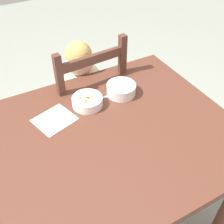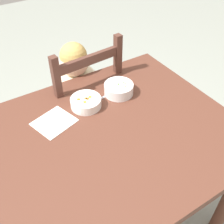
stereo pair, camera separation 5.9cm
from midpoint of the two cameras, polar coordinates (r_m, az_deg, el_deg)
ground_plane at (r=1.87m, az=-0.97°, el=-20.93°), size 8.00×8.00×0.00m
dining_table at (r=1.32m, az=-1.29°, el=-7.74°), size 1.12×0.94×0.77m
dining_chair at (r=1.81m, az=-7.29°, el=-0.01°), size 0.45×0.45×1.00m
child_figure at (r=1.71m, az=-7.83°, el=3.91°), size 0.32×0.31×0.95m
bowl_of_peas at (r=1.43m, az=0.21°, el=4.84°), size 0.15×0.15×0.06m
bowl_of_carrots at (r=1.36m, az=-6.67°, el=2.02°), size 0.15×0.15×0.05m
spoon at (r=1.40m, az=-4.87°, el=2.58°), size 0.14×0.04×0.01m
paper_napkin at (r=1.31m, az=-13.17°, el=-2.09°), size 0.21×0.20×0.00m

